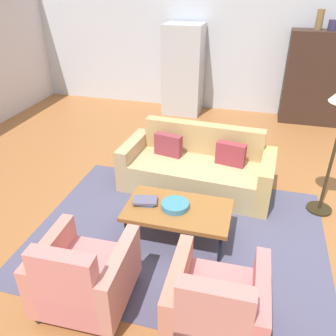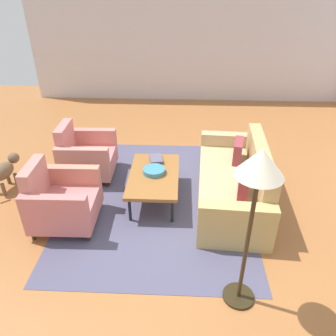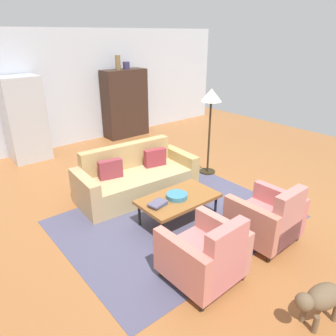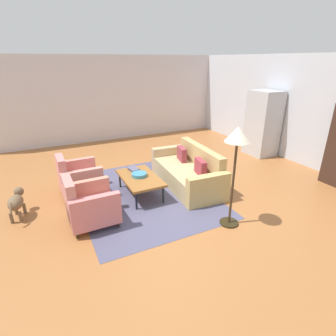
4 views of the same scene
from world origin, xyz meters
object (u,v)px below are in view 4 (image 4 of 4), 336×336
refrigerator (263,123)px  book_stack (134,169)px  armchair_left (77,179)px  fruit_bowl (139,175)px  armchair_right (88,206)px  floor_lamp (237,144)px  couch (190,172)px  dog (16,202)px  coffee_table (140,178)px

refrigerator → book_stack: bearing=-83.1°
armchair_left → fruit_bowl: bearing=62.7°
armchair_left → book_stack: bearing=78.4°
armchair_right → floor_lamp: floor_lamp is taller
couch → book_stack: couch is taller
armchair_left → book_stack: armchair_left is taller
book_stack → dog: 2.29m
dog → fruit_bowl: bearing=-81.6°
fruit_bowl → refrigerator: 4.27m
couch → armchair_right: size_ratio=2.44×
dog → coffee_table: bearing=-82.4°
book_stack → floor_lamp: floor_lamp is taller
coffee_table → dog: bearing=-94.1°
fruit_bowl → floor_lamp: bearing=30.2°
armchair_right → dog: 1.35m
couch → floor_lamp: (1.68, -0.19, 1.16)m
coffee_table → armchair_left: size_ratio=1.36×
fruit_bowl → dog: fruit_bowl is taller
armchair_right → fruit_bowl: bearing=117.6°
book_stack → dog: dog is taller
dog → floor_lamp: bearing=-107.7°
coffee_table → book_stack: size_ratio=3.93×
armchair_right → book_stack: size_ratio=2.89×
couch → fruit_bowl: bearing=91.6°
coffee_table → armchair_right: size_ratio=1.36×
floor_lamp → armchair_right: bearing=-116.6°
floor_lamp → fruit_bowl: bearing=-149.8°
couch → fruit_bowl: size_ratio=6.84×
fruit_bowl → floor_lamp: size_ratio=0.18×
coffee_table → dog: size_ratio=1.71×
fruit_bowl → dog: 2.28m
book_stack → floor_lamp: (2.08, 1.00, 1.00)m
couch → fruit_bowl: 1.20m
refrigerator → dog: (0.73, -6.44, -0.61)m
couch → fruit_bowl: (-0.04, -1.19, 0.16)m
book_stack → dog: (0.23, -2.28, -0.13)m
book_stack → fruit_bowl: bearing=-0.3°
couch → armchair_left: armchair_left is taller
coffee_table → fruit_bowl: bearing=180.0°
fruit_bowl → book_stack: fruit_bowl is taller
refrigerator → dog: refrigerator is taller
floor_lamp → refrigerator: bearing=129.2°
armchair_left → refrigerator: size_ratio=0.48×
coffee_table → armchair_right: bearing=-62.7°
dog → armchair_right: bearing=-112.9°
coffee_table → floor_lamp: (1.69, 1.00, 1.07)m
floor_lamp → armchair_left: bearing=-136.5°
coffee_table → refrigerator: refrigerator is taller
coffee_table → fruit_bowl: fruit_bowl is taller
coffee_table → dog: 2.28m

